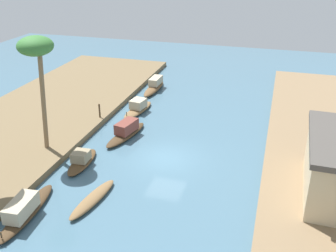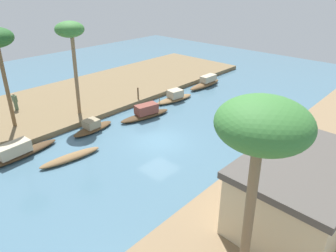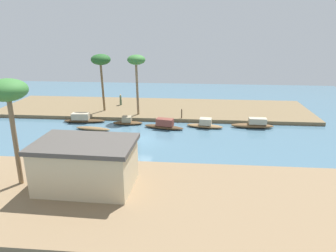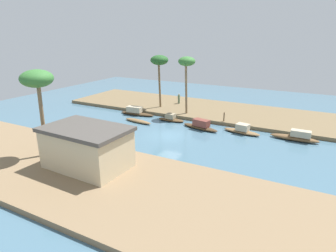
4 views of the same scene
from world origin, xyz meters
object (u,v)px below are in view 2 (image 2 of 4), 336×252
palm_tree_left_near (70,34)px  sampan_downstream_large (71,157)px  mooring_post (138,93)px  riverside_building (299,191)px  person_on_near_bank (15,102)px  sampan_with_tall_canopy (206,83)px  sampan_foreground (18,152)px  palm_tree_right_tall (262,131)px  sampan_midstream (175,97)px  sampan_open_hull (146,113)px  sampan_with_red_awning (93,127)px

palm_tree_left_near → sampan_downstream_large: bearing=51.2°
mooring_post → riverside_building: riverside_building is taller
person_on_near_bank → sampan_with_tall_canopy: bearing=55.4°
sampan_foreground → palm_tree_right_tall: (-1.28, 16.40, 6.80)m
sampan_with_tall_canopy → sampan_foreground: 21.11m
sampan_midstream → sampan_downstream_large: 13.24m
sampan_open_hull → mooring_post: bearing=-110.4°
sampan_midstream → person_on_near_bank: 14.75m
sampan_with_red_awning → palm_tree_left_near: bearing=-108.7°
sampan_downstream_large → riverside_building: bearing=114.7°
palm_tree_right_tall → palm_tree_left_near: bearing=-105.6°
sampan_midstream → sampan_downstream_large: bearing=17.7°
sampan_midstream → palm_tree_right_tall: palm_tree_right_tall is taller
sampan_midstream → person_on_near_bank: (12.21, -8.24, 0.80)m
sampan_midstream → person_on_near_bank: bearing=-25.6°
sampan_with_red_awning → mooring_post: bearing=-167.7°
sampan_midstream → palm_tree_right_tall: (14.03, 15.67, 6.85)m
sampan_open_hull → mooring_post: size_ratio=4.28×
sampan_downstream_large → palm_tree_right_tall: 15.31m
sampan_open_hull → palm_tree_right_tall: 18.73m
palm_tree_left_near → mooring_post: bearing=169.6°
sampan_with_red_awning → sampan_downstream_large: size_ratio=0.86×
sampan_downstream_large → sampan_midstream: bearing=-163.0°
sampan_midstream → sampan_open_hull: sampan_open_hull is taller
sampan_open_hull → palm_tree_right_tall: size_ratio=0.64×
person_on_near_bank → mooring_post: bearing=46.0°
sampan_with_red_awning → sampan_downstream_large: bearing=32.7°
person_on_near_bank → palm_tree_right_tall: bearing=-15.4°
sampan_with_tall_canopy → palm_tree_right_tall: (19.82, 16.07, 6.81)m
riverside_building → mooring_post: bearing=-106.9°
person_on_near_bank → mooring_post: person_on_near_bank is taller
sampan_with_tall_canopy → mooring_post: bearing=-10.9°
sampan_with_red_awning → person_on_near_bank: 8.31m
sampan_with_red_awning → palm_tree_left_near: (-0.81, -2.87, 6.91)m
palm_tree_left_near → riverside_building: size_ratio=1.09×
palm_tree_right_tall → sampan_midstream: bearing=-131.8°
sampan_with_red_awning → riverside_building: size_ratio=0.52×
sampan_with_tall_canopy → sampan_foreground: (21.11, -0.34, 0.00)m
sampan_with_red_awning → palm_tree_right_tall: size_ratio=0.47×
palm_tree_right_tall → sampan_downstream_large: bearing=-94.0°
palm_tree_right_tall → riverside_building: 7.18m
palm_tree_left_near → palm_tree_right_tall: palm_tree_right_tall is taller
person_on_near_bank → riverside_building: (-3.27, 23.95, 0.99)m
sampan_downstream_large → mooring_post: (-10.16, -4.35, 0.84)m
sampan_with_tall_canopy → sampan_downstream_large: bearing=8.6°
sampan_open_hull → mooring_post: 3.67m
palm_tree_left_near → sampan_with_tall_canopy: bearing=168.7°
sampan_downstream_large → mooring_post: 11.09m
sampan_with_red_awning → palm_tree_left_near: size_ratio=0.48×
sampan_foreground → palm_tree_right_tall: size_ratio=0.68×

